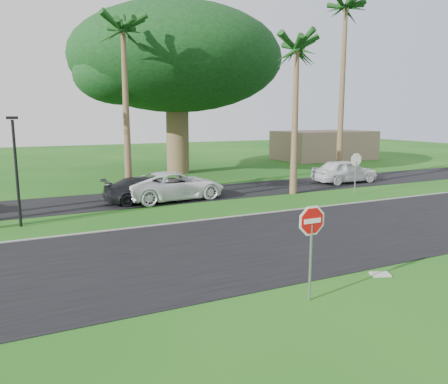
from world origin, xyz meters
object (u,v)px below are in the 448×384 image
car_dark (148,190)px  car_minivan (175,186)px  stop_sign_far (356,165)px  stop_sign_near (311,233)px  car_pickup (345,171)px

car_dark → car_minivan: size_ratio=0.83×
stop_sign_far → car_dark: bearing=-15.5°
stop_sign_near → car_pickup: 20.72m
car_minivan → stop_sign_near: bearing=169.6°
car_dark → stop_sign_far: bearing=-106.3°
stop_sign_far → car_pickup: stop_sign_far is taller
stop_sign_far → car_dark: stop_sign_far is taller
stop_sign_near → car_minivan: bearing=84.3°
car_dark → car_minivan: bearing=-88.8°
stop_sign_far → car_minivan: size_ratio=0.46×
stop_sign_near → car_minivan: size_ratio=0.46×
stop_sign_far → car_dark: size_ratio=0.55×
stop_sign_far → car_pickup: 4.96m
car_minivan → stop_sign_far: bearing=-112.8°
stop_sign_near → car_pickup: stop_sign_near is taller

